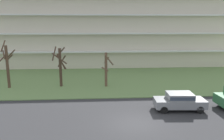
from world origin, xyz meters
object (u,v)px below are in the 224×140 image
Objects in this scene: tree_far_left at (7,64)px; tree_left at (60,65)px; sedan_gray_center_left at (180,101)px; tree_center at (106,69)px.

tree_left is at bearing 1.26° from tree_far_left.
sedan_gray_center_left is (11.66, -8.40, -1.87)m from tree_left.
tree_center is at bearing -3.85° from tree_left.
tree_left is 14.49m from sedan_gray_center_left.
tree_left is 1.09× the size of sedan_gray_center_left.
sedan_gray_center_left is at bearing -52.53° from tree_center.
tree_far_left is 6.12m from tree_left.
tree_center is (11.62, -0.24, -0.63)m from tree_far_left.
tree_center is at bearing -49.36° from sedan_gray_center_left.
sedan_gray_center_left is (17.77, -8.26, -2.01)m from tree_far_left.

